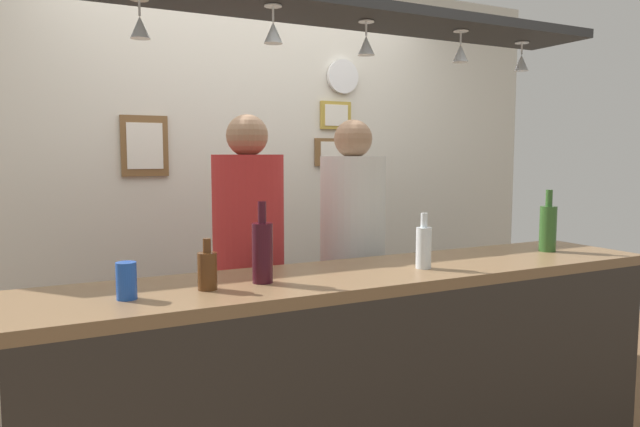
% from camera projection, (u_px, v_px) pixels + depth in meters
% --- Properties ---
extents(back_wall, '(4.40, 0.06, 2.60)m').
position_uv_depth(back_wall, '(247.00, 186.00, 3.64)').
color(back_wall, silver).
rests_on(back_wall, ground_plane).
extents(bar_counter, '(2.70, 0.55, 1.03)m').
position_uv_depth(bar_counter, '(391.00, 362.00, 2.27)').
color(bar_counter, brown).
rests_on(bar_counter, ground_plane).
extents(overhead_glass_rack, '(2.20, 0.36, 0.04)m').
position_uv_depth(overhead_glass_rack, '(366.00, 16.00, 2.32)').
color(overhead_glass_rack, black).
extents(hanging_wineglass_far_left, '(0.07, 0.07, 0.13)m').
position_uv_depth(hanging_wineglass_far_left, '(140.00, 26.00, 2.00)').
color(hanging_wineglass_far_left, silver).
rests_on(hanging_wineglass_far_left, overhead_glass_rack).
extents(hanging_wineglass_left, '(0.07, 0.07, 0.13)m').
position_uv_depth(hanging_wineglass_left, '(273.00, 31.00, 2.08)').
color(hanging_wineglass_left, silver).
rests_on(hanging_wineglass_left, overhead_glass_rack).
extents(hanging_wineglass_center_left, '(0.07, 0.07, 0.13)m').
position_uv_depth(hanging_wineglass_center_left, '(365.00, 44.00, 2.33)').
color(hanging_wineglass_center_left, silver).
rests_on(hanging_wineglass_center_left, overhead_glass_rack).
extents(hanging_wineglass_center, '(0.07, 0.07, 0.13)m').
position_uv_depth(hanging_wineglass_center, '(460.00, 52.00, 2.51)').
color(hanging_wineglass_center, silver).
rests_on(hanging_wineglass_center, overhead_glass_rack).
extents(hanging_wineglass_center_right, '(0.07, 0.07, 0.13)m').
position_uv_depth(hanging_wineglass_center_right, '(521.00, 62.00, 2.77)').
color(hanging_wineglass_center_right, silver).
rests_on(hanging_wineglass_center_right, overhead_glass_rack).
extents(person_left_red_shirt, '(0.34, 0.34, 1.68)m').
position_uv_depth(person_left_red_shirt, '(249.00, 255.00, 2.81)').
color(person_left_red_shirt, '#2D334C').
rests_on(person_left_red_shirt, ground_plane).
extents(person_right_white_patterned_shirt, '(0.34, 0.34, 1.68)m').
position_uv_depth(person_right_white_patterned_shirt, '(353.00, 248.00, 3.07)').
color(person_right_white_patterned_shirt, '#2D334C').
rests_on(person_right_white_patterned_shirt, ground_plane).
extents(bottle_champagne_green, '(0.08, 0.08, 0.30)m').
position_uv_depth(bottle_champagne_green, '(548.00, 227.00, 2.84)').
color(bottle_champagne_green, '#2D5623').
rests_on(bottle_champagne_green, bar_counter).
extents(bottle_soda_clear, '(0.06, 0.06, 0.23)m').
position_uv_depth(bottle_soda_clear, '(424.00, 246.00, 2.41)').
color(bottle_soda_clear, silver).
rests_on(bottle_soda_clear, bar_counter).
extents(bottle_wine_dark_red, '(0.08, 0.08, 0.30)m').
position_uv_depth(bottle_wine_dark_red, '(262.00, 251.00, 2.14)').
color(bottle_wine_dark_red, '#380F19').
rests_on(bottle_wine_dark_red, bar_counter).
extents(bottle_beer_brown_stubby, '(0.07, 0.07, 0.18)m').
position_uv_depth(bottle_beer_brown_stubby, '(207.00, 270.00, 2.03)').
color(bottle_beer_brown_stubby, '#512D14').
rests_on(bottle_beer_brown_stubby, bar_counter).
extents(drink_can, '(0.07, 0.07, 0.12)m').
position_uv_depth(drink_can, '(126.00, 281.00, 1.89)').
color(drink_can, '#1E4CB2').
rests_on(drink_can, bar_counter).
extents(picture_frame_caricature, '(0.26, 0.02, 0.34)m').
position_uv_depth(picture_frame_caricature, '(145.00, 146.00, 3.29)').
color(picture_frame_caricature, brown).
rests_on(picture_frame_caricature, back_wall).
extents(picture_frame_lower_pair, '(0.30, 0.02, 0.18)m').
position_uv_depth(picture_frame_lower_pair, '(336.00, 152.00, 3.85)').
color(picture_frame_lower_pair, brown).
rests_on(picture_frame_lower_pair, back_wall).
extents(picture_frame_upper_small, '(0.22, 0.02, 0.18)m').
position_uv_depth(picture_frame_upper_small, '(336.00, 115.00, 3.83)').
color(picture_frame_upper_small, '#B29338').
rests_on(picture_frame_upper_small, back_wall).
extents(wall_clock, '(0.22, 0.03, 0.22)m').
position_uv_depth(wall_clock, '(343.00, 77.00, 3.82)').
color(wall_clock, white).
rests_on(wall_clock, back_wall).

